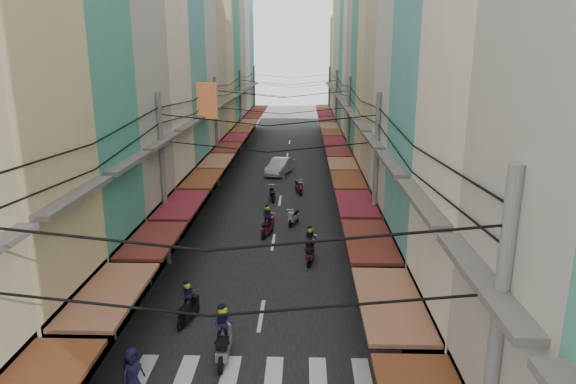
% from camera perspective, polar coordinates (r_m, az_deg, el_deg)
% --- Properties ---
extents(ground, '(160.00, 160.00, 0.00)m').
position_cam_1_polar(ground, '(22.25, -2.57, -11.11)').
color(ground, slate).
rests_on(ground, ground).
extents(road, '(10.00, 80.00, 0.02)m').
position_cam_1_polar(road, '(41.11, -0.52, 1.35)').
color(road, black).
rests_on(road, ground).
extents(sidewalk_left, '(3.00, 80.00, 0.06)m').
position_cam_1_polar(sidewalk_left, '(41.86, -9.45, 1.42)').
color(sidewalk_left, gray).
rests_on(sidewalk_left, ground).
extents(sidewalk_right, '(3.00, 80.00, 0.06)m').
position_cam_1_polar(sidewalk_right, '(41.37, 8.52, 1.29)').
color(sidewalk_right, gray).
rests_on(sidewalk_right, ground).
extents(crosswalk, '(7.55, 2.40, 0.01)m').
position_cam_1_polar(crosswalk, '(17.09, -4.14, -19.98)').
color(crosswalk, silver).
rests_on(crosswalk, ground).
extents(building_row_left, '(7.80, 67.67, 23.70)m').
position_cam_1_polar(building_row_left, '(37.66, -13.32, 14.69)').
color(building_row_left, beige).
rests_on(building_row_left, ground).
extents(building_row_right, '(7.80, 68.98, 22.59)m').
position_cam_1_polar(building_row_right, '(36.88, 12.00, 14.19)').
color(building_row_right, teal).
rests_on(building_row_right, ground).
extents(utility_poles, '(10.20, 66.13, 8.20)m').
position_cam_1_polar(utility_poles, '(35.08, -0.87, 9.86)').
color(utility_poles, slate).
rests_on(utility_poles, ground).
extents(white_car, '(5.02, 3.08, 1.66)m').
position_cam_1_polar(white_car, '(43.15, -0.92, 2.00)').
color(white_car, silver).
rests_on(white_car, ground).
extents(bicycle, '(1.72, 0.85, 1.14)m').
position_cam_1_polar(bicycle, '(25.24, 15.32, -8.36)').
color(bicycle, black).
rests_on(bicycle, ground).
extents(moving_scooters, '(5.16, 22.98, 2.01)m').
position_cam_1_polar(moving_scooters, '(25.09, -2.40, -6.60)').
color(moving_scooters, black).
rests_on(moving_scooters, ground).
extents(parked_scooters, '(12.77, 13.88, 1.01)m').
position_cam_1_polar(parked_scooters, '(18.46, 8.90, -15.51)').
color(parked_scooters, black).
rests_on(parked_scooters, ground).
extents(pedestrians, '(11.76, 22.63, 2.18)m').
position_cam_1_polar(pedestrians, '(22.30, -12.83, -8.53)').
color(pedestrians, black).
rests_on(pedestrians, ground).
extents(market_umbrella, '(2.53, 2.53, 2.67)m').
position_cam_1_polar(market_umbrella, '(21.10, 15.15, -6.19)').
color(market_umbrella, '#B2B2B7').
rests_on(market_umbrella, ground).
extents(traffic_sign, '(0.10, 0.58, 2.66)m').
position_cam_1_polar(traffic_sign, '(22.20, 12.58, -6.15)').
color(traffic_sign, slate).
rests_on(traffic_sign, ground).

